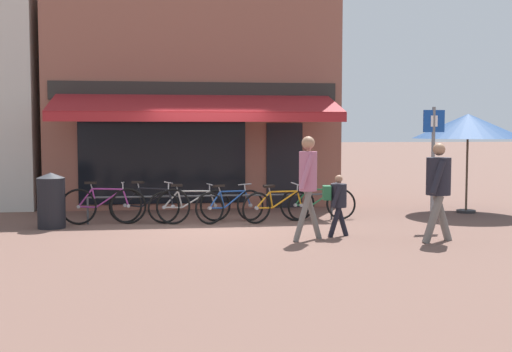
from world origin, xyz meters
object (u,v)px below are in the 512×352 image
bicycle_purple (103,205)px  bicycle_orange (279,205)px  bicycle_silver (190,205)px  parking_sign (433,154)px  litter_bin (51,200)px  cafe_parasol (468,126)px  bicycle_black (149,205)px  bicycle_green (318,203)px  pedestrian_child (337,199)px  bicycle_blue (230,205)px  pedestrian_adult (308,175)px  pedestrian_second_adult (438,182)px

bicycle_purple → bicycle_orange: 3.63m
bicycle_silver → parking_sign: bearing=-22.7°
litter_bin → parking_sign: parking_sign is taller
cafe_parasol → bicycle_black: bearing=-174.4°
parking_sign → bicycle_green: bearing=149.5°
pedestrian_child → bicycle_blue: bearing=138.9°
pedestrian_adult → cafe_parasol: cafe_parasol is taller
bicycle_green → parking_sign: size_ratio=0.72×
pedestrian_child → cafe_parasol: 4.99m
bicycle_green → pedestrian_adult: bearing=-112.1°
bicycle_silver → pedestrian_adult: size_ratio=0.95×
bicycle_green → litter_bin: bearing=179.6°
bicycle_purple → pedestrian_second_adult: 6.64m
bicycle_black → pedestrian_child: (3.42, -2.12, 0.30)m
pedestrian_second_adult → bicycle_purple: bearing=159.3°
bicycle_purple → parking_sign: size_ratio=0.73×
pedestrian_adult → parking_sign: 3.10m
bicycle_purple → parking_sign: 6.77m
bicycle_orange → pedestrian_child: 2.06m
bicycle_silver → bicycle_green: (2.75, -0.01, -0.00)m
bicycle_black → cafe_parasol: bearing=23.9°
bicycle_green → pedestrian_child: (-0.17, -2.14, 0.33)m
bicycle_purple → bicycle_silver: (1.76, -0.00, -0.03)m
bicycle_silver → bicycle_orange: bearing=-16.0°
litter_bin → cafe_parasol: cafe_parasol is taller
pedestrian_second_adult → cafe_parasol: size_ratio=0.68×
bicycle_blue → parking_sign: size_ratio=0.65×
bicycle_black → bicycle_orange: size_ratio=1.03×
litter_bin → cafe_parasol: bearing=6.8°
pedestrian_child → litter_bin: size_ratio=1.03×
pedestrian_second_adult → parking_sign: 1.86m
bicycle_blue → cafe_parasol: 5.92m
pedestrian_second_adult → litter_bin: size_ratio=1.57×
pedestrian_child → cafe_parasol: (3.88, 2.84, 1.32)m
bicycle_blue → bicycle_green: size_ratio=0.91×
bicycle_black → parking_sign: (5.64, -1.19, 1.07)m
pedestrian_child → litter_bin: 5.59m
bicycle_black → cafe_parasol: 7.52m
bicycle_orange → pedestrian_adult: pedestrian_adult is taller
pedestrian_adult → cafe_parasol: size_ratio=0.73×
bicycle_purple → bicycle_blue: (2.60, -0.11, -0.04)m
cafe_parasol → pedestrian_child: bearing=-143.8°
bicycle_green → pedestrian_second_adult: pedestrian_second_adult is taller
pedestrian_adult → litter_bin: size_ratio=1.67×
pedestrian_child → pedestrian_adult: bearing=-145.4°
bicycle_purple → bicycle_silver: size_ratio=0.99×
bicycle_purple → pedestrian_second_adult: (5.94, -2.91, 0.64)m
cafe_parasol → parking_sign: bearing=-131.1°
bicycle_blue → pedestrian_adult: pedestrian_adult is taller
bicycle_purple → bicycle_orange: (3.62, -0.25, -0.03)m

